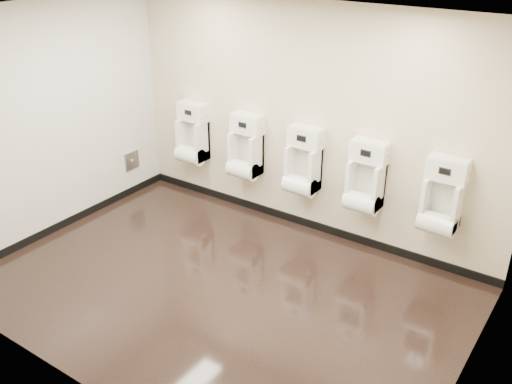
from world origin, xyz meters
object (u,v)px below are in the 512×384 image
urinal_2 (303,166)px  urinal_4 (442,202)px  urinal_3 (365,182)px  urinal_1 (245,151)px  urinal_0 (192,137)px  access_panel (132,160)px

urinal_2 → urinal_4: bearing=0.0°
urinal_3 → urinal_1: bearing=180.0°
urinal_2 → urinal_3: bearing=0.0°
urinal_0 → urinal_1: (0.89, 0.00, 0.00)m
urinal_0 → urinal_4: bearing=0.0°
access_panel → urinal_1: urinal_1 is taller
urinal_1 → urinal_4: bearing=0.0°
access_panel → urinal_2: urinal_2 is taller
urinal_3 → urinal_4: size_ratio=1.00×
urinal_1 → urinal_3: same height
access_panel → urinal_4: urinal_4 is taller
urinal_2 → urinal_3: size_ratio=1.00×
urinal_1 → urinal_4: same height
urinal_4 → urinal_1: bearing=180.0°
urinal_2 → urinal_3: same height
urinal_0 → urinal_1: size_ratio=1.00×
access_panel → urinal_1: bearing=13.5°
urinal_0 → urinal_4: size_ratio=1.00×
urinal_0 → urinal_3: size_ratio=1.00×
access_panel → urinal_4: (4.23, 0.40, 0.39)m
urinal_2 → urinal_4: 1.69m
access_panel → urinal_0: urinal_0 is taller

